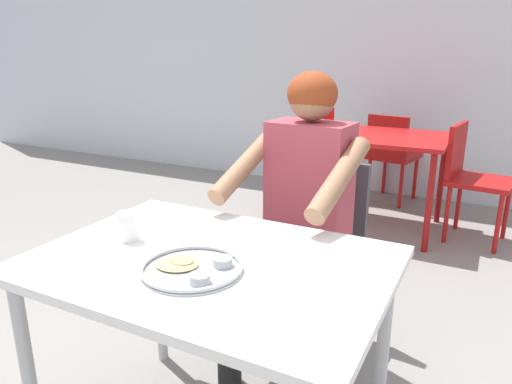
{
  "coord_description": "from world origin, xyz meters",
  "views": [
    {
      "loc": [
        0.76,
        -1.14,
        1.34
      ],
      "look_at": [
        0.06,
        0.21,
        0.88
      ],
      "focal_mm": 33.01,
      "sensor_mm": 36.0,
      "label": 1
    }
  ],
  "objects_px": {
    "drinking_cup": "(128,225)",
    "table_background_red": "(384,147)",
    "chair_foreground": "(318,238)",
    "chair_red_far": "(391,152)",
    "table_foreground": "(211,282)",
    "chair_red_left": "(308,156)",
    "chair_red_right": "(471,173)",
    "diner_foreground": "(300,199)",
    "thali_tray": "(192,268)"
  },
  "relations": [
    {
      "from": "drinking_cup",
      "to": "table_background_red",
      "type": "height_order",
      "value": "drinking_cup"
    },
    {
      "from": "table_foreground",
      "to": "table_background_red",
      "type": "bearing_deg",
      "value": 90.22
    },
    {
      "from": "table_background_red",
      "to": "diner_foreground",
      "type": "bearing_deg",
      "value": -88.36
    },
    {
      "from": "table_background_red",
      "to": "chair_red_right",
      "type": "relative_size",
      "value": 1.09
    },
    {
      "from": "table_background_red",
      "to": "chair_red_right",
      "type": "height_order",
      "value": "chair_red_right"
    },
    {
      "from": "table_background_red",
      "to": "chair_red_far",
      "type": "xyz_separation_m",
      "value": [
        -0.07,
        0.67,
        -0.17
      ]
    },
    {
      "from": "chair_foreground",
      "to": "chair_red_right",
      "type": "height_order",
      "value": "chair_foreground"
    },
    {
      "from": "table_background_red",
      "to": "chair_red_left",
      "type": "distance_m",
      "value": 0.6
    },
    {
      "from": "chair_foreground",
      "to": "table_foreground",
      "type": "bearing_deg",
      "value": -93.81
    },
    {
      "from": "table_foreground",
      "to": "chair_red_right",
      "type": "relative_size",
      "value": 1.28
    },
    {
      "from": "table_foreground",
      "to": "table_background_red",
      "type": "height_order",
      "value": "table_background_red"
    },
    {
      "from": "table_foreground",
      "to": "chair_foreground",
      "type": "relative_size",
      "value": 1.27
    },
    {
      "from": "diner_foreground",
      "to": "table_foreground",
      "type": "bearing_deg",
      "value": -93.95
    },
    {
      "from": "chair_red_left",
      "to": "chair_red_right",
      "type": "relative_size",
      "value": 1.07
    },
    {
      "from": "drinking_cup",
      "to": "diner_foreground",
      "type": "height_order",
      "value": "diner_foreground"
    },
    {
      "from": "thali_tray",
      "to": "drinking_cup",
      "type": "distance_m",
      "value": 0.34
    },
    {
      "from": "table_foreground",
      "to": "chair_red_far",
      "type": "height_order",
      "value": "chair_red_far"
    },
    {
      "from": "table_foreground",
      "to": "drinking_cup",
      "type": "bearing_deg",
      "value": 179.92
    },
    {
      "from": "chair_red_right",
      "to": "chair_foreground",
      "type": "bearing_deg",
      "value": -108.29
    },
    {
      "from": "chair_foreground",
      "to": "chair_red_left",
      "type": "height_order",
      "value": "chair_red_left"
    },
    {
      "from": "table_foreground",
      "to": "drinking_cup",
      "type": "height_order",
      "value": "drinking_cup"
    },
    {
      "from": "chair_red_left",
      "to": "chair_red_right",
      "type": "distance_m",
      "value": 1.21
    },
    {
      "from": "table_foreground",
      "to": "chair_red_far",
      "type": "relative_size",
      "value": 1.34
    },
    {
      "from": "chair_red_right",
      "to": "diner_foreground",
      "type": "bearing_deg",
      "value": -106.66
    },
    {
      "from": "thali_tray",
      "to": "chair_red_left",
      "type": "bearing_deg",
      "value": 103.61
    },
    {
      "from": "drinking_cup",
      "to": "chair_red_left",
      "type": "distance_m",
      "value": 2.41
    },
    {
      "from": "drinking_cup",
      "to": "table_background_red",
      "type": "distance_m",
      "value": 2.46
    },
    {
      "from": "thali_tray",
      "to": "chair_red_right",
      "type": "relative_size",
      "value": 0.35
    },
    {
      "from": "diner_foreground",
      "to": "table_background_red",
      "type": "distance_m",
      "value": 1.82
    },
    {
      "from": "chair_foreground",
      "to": "chair_red_left",
      "type": "relative_size",
      "value": 0.95
    },
    {
      "from": "chair_red_left",
      "to": "chair_red_far",
      "type": "relative_size",
      "value": 1.12
    },
    {
      "from": "chair_foreground",
      "to": "chair_red_far",
      "type": "bearing_deg",
      "value": 93.5
    },
    {
      "from": "chair_foreground",
      "to": "diner_foreground",
      "type": "distance_m",
      "value": 0.33
    },
    {
      "from": "table_foreground",
      "to": "chair_foreground",
      "type": "height_order",
      "value": "chair_foreground"
    },
    {
      "from": "thali_tray",
      "to": "table_background_red",
      "type": "xyz_separation_m",
      "value": [
        -0.01,
        2.54,
        -0.1
      ]
    },
    {
      "from": "chair_foreground",
      "to": "chair_red_left",
      "type": "distance_m",
      "value": 1.67
    },
    {
      "from": "chair_red_left",
      "to": "chair_red_right",
      "type": "height_order",
      "value": "chair_red_left"
    },
    {
      "from": "thali_tray",
      "to": "drinking_cup",
      "type": "bearing_deg",
      "value": 163.32
    },
    {
      "from": "table_foreground",
      "to": "chair_red_far",
      "type": "distance_m",
      "value": 3.12
    },
    {
      "from": "thali_tray",
      "to": "chair_red_far",
      "type": "height_order",
      "value": "chair_red_far"
    },
    {
      "from": "thali_tray",
      "to": "chair_foreground",
      "type": "xyz_separation_m",
      "value": [
        0.05,
        0.93,
        -0.24
      ]
    },
    {
      "from": "chair_red_far",
      "to": "table_foreground",
      "type": "bearing_deg",
      "value": -88.47
    },
    {
      "from": "chair_foreground",
      "to": "chair_red_far",
      "type": "xyz_separation_m",
      "value": [
        -0.14,
        2.27,
        -0.03
      ]
    },
    {
      "from": "table_foreground",
      "to": "thali_tray",
      "type": "relative_size",
      "value": 3.64
    },
    {
      "from": "thali_tray",
      "to": "chair_foreground",
      "type": "relative_size",
      "value": 0.35
    },
    {
      "from": "table_foreground",
      "to": "chair_red_far",
      "type": "xyz_separation_m",
      "value": [
        -0.08,
        3.11,
        -0.18
      ]
    },
    {
      "from": "table_foreground",
      "to": "chair_red_left",
      "type": "bearing_deg",
      "value": 104.08
    },
    {
      "from": "thali_tray",
      "to": "chair_red_far",
      "type": "relative_size",
      "value": 0.37
    },
    {
      "from": "diner_foreground",
      "to": "chair_red_far",
      "type": "bearing_deg",
      "value": 92.9
    },
    {
      "from": "chair_foreground",
      "to": "chair_red_far",
      "type": "distance_m",
      "value": 2.28
    }
  ]
}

